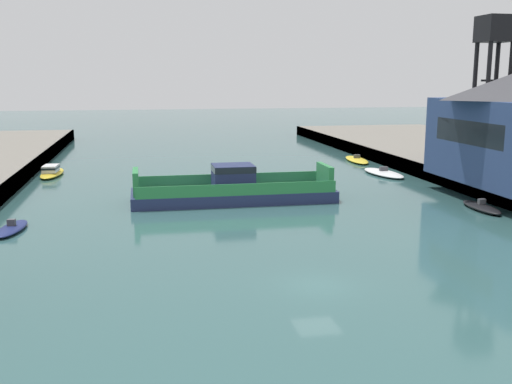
# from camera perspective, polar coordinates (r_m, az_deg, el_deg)

# --- Properties ---
(ground_plane) EXTENTS (400.00, 400.00, 0.00)m
(ground_plane) POSITION_cam_1_polar(r_m,az_deg,el_deg) (34.43, 5.92, -9.00)
(ground_plane) COLOR #335B5B
(chain_ferry) EXTENTS (19.47, 6.13, 3.55)m
(chain_ferry) POSITION_cam_1_polar(r_m,az_deg,el_deg) (57.12, -2.21, 0.21)
(chain_ferry) COLOR navy
(chain_ferry) RESTS_ON ground
(moored_boat_near_right) EXTENTS (2.80, 8.23, 1.37)m
(moored_boat_near_right) POSITION_cam_1_polar(r_m,az_deg,el_deg) (76.16, -19.15, 1.86)
(moored_boat_near_right) COLOR yellow
(moored_boat_near_right) RESTS_ON ground
(moored_boat_mid_right) EXTENTS (3.23, 8.49, 1.00)m
(moored_boat_mid_right) POSITION_cam_1_polar(r_m,az_deg,el_deg) (85.73, 9.71, 3.10)
(moored_boat_mid_right) COLOR yellow
(moored_boat_mid_right) RESTS_ON ground
(moored_boat_far_left) EXTENTS (2.33, 5.64, 0.97)m
(moored_boat_far_left) POSITION_cam_1_polar(r_m,az_deg,el_deg) (49.67, -22.53, -3.26)
(moored_boat_far_left) COLOR navy
(moored_boat_far_left) RESTS_ON ground
(moored_boat_far_right) EXTENTS (3.84, 8.48, 1.04)m
(moored_boat_far_right) POSITION_cam_1_polar(r_m,az_deg,el_deg) (74.26, 12.22, 1.83)
(moored_boat_far_right) COLOR white
(moored_boat_far_right) RESTS_ON ground
(moored_boat_upstream_a) EXTENTS (1.96, 5.92, 1.03)m
(moored_boat_upstream_a) POSITION_cam_1_polar(r_m,az_deg,el_deg) (57.00, 20.96, -1.37)
(moored_boat_upstream_a) COLOR black
(moored_boat_upstream_a) RESTS_ON ground
(crane_tower) EXTENTS (3.11, 3.11, 16.07)m
(crane_tower) POSITION_cam_1_polar(r_m,az_deg,el_deg) (65.28, 22.03, 12.29)
(crane_tower) COLOR black
(crane_tower) RESTS_ON quay_right
(bollard_right_far) EXTENTS (0.32, 0.32, 0.71)m
(bollard_right_far) POSITION_cam_1_polar(r_m,az_deg,el_deg) (60.16, 22.43, 0.98)
(bollard_right_far) COLOR black
(bollard_right_far) RESTS_ON quay_right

